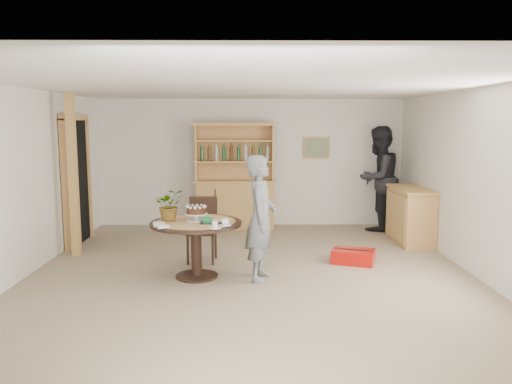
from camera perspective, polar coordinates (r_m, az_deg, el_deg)
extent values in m
plane|color=tan|center=(6.69, -0.61, -9.86)|extent=(7.00, 7.00, 0.00)
cube|color=white|center=(9.90, -0.63, 3.36)|extent=(6.00, 0.04, 2.50)
cube|color=white|center=(2.97, -0.59, -7.61)|extent=(6.00, 0.04, 2.50)
cube|color=white|center=(7.08, -25.70, 0.72)|extent=(0.04, 7.00, 2.50)
cube|color=white|center=(7.08, 24.45, 0.79)|extent=(0.04, 7.00, 2.50)
cube|color=white|center=(6.38, -0.64, 12.04)|extent=(6.00, 7.00, 0.04)
cube|color=tan|center=(9.93, 6.91, 5.06)|extent=(0.52, 0.03, 0.42)
cube|color=#59724C|center=(9.91, 6.93, 5.05)|extent=(0.44, 0.02, 0.34)
cube|color=black|center=(8.92, -19.87, 1.09)|extent=(0.10, 0.90, 2.10)
cube|color=tan|center=(8.45, -20.85, 0.67)|extent=(0.12, 0.10, 2.10)
cube|color=tan|center=(9.38, -18.76, 1.46)|extent=(0.12, 0.10, 2.10)
cube|color=tan|center=(8.86, -20.08, 8.04)|extent=(0.12, 1.10, 0.10)
cube|color=tan|center=(8.07, -20.18, 1.82)|extent=(0.12, 0.12, 2.50)
cube|color=tan|center=(9.74, -2.39, -1.46)|extent=(1.50, 0.50, 0.90)
cube|color=tan|center=(9.67, -2.41, 1.29)|extent=(1.56, 0.54, 0.04)
cube|color=tan|center=(9.73, -2.41, 4.57)|extent=(1.50, 0.04, 1.06)
cube|color=tan|center=(9.63, -6.80, 4.49)|extent=(0.04, 0.34, 1.06)
cube|color=tan|center=(9.58, 1.95, 4.52)|extent=(0.04, 0.34, 1.06)
cube|color=tan|center=(9.59, -2.43, 3.51)|extent=(1.44, 0.32, 0.03)
cube|color=tan|center=(9.56, -2.44, 5.90)|extent=(1.44, 0.32, 0.03)
cube|color=tan|center=(9.56, -2.45, 7.75)|extent=(1.62, 0.40, 0.06)
cylinder|color=#194C1E|center=(9.61, -5.78, 4.41)|extent=(0.07, 0.07, 0.28)
cylinder|color=#4C2D14|center=(9.60, -4.83, 4.42)|extent=(0.07, 0.07, 0.28)
cylinder|color=#B2BFB2|center=(9.59, -3.87, 4.42)|extent=(0.07, 0.07, 0.28)
cylinder|color=#194C1E|center=(9.58, -2.91, 4.43)|extent=(0.07, 0.07, 0.28)
cylinder|color=#4C2D14|center=(9.57, -1.96, 4.43)|extent=(0.07, 0.07, 0.28)
cylinder|color=#B2BFB2|center=(9.57, -0.99, 4.44)|extent=(0.07, 0.07, 0.28)
cylinder|color=#194C1E|center=(9.57, -0.03, 4.44)|extent=(0.07, 0.07, 0.28)
cylinder|color=#4C2D14|center=(9.58, 0.93, 4.44)|extent=(0.07, 0.07, 0.28)
cube|color=tan|center=(8.95, 17.23, -2.67)|extent=(0.50, 1.20, 0.90)
cube|color=tan|center=(8.87, 17.36, 0.32)|extent=(0.54, 1.26, 0.04)
cylinder|color=black|center=(6.61, -6.87, -3.58)|extent=(1.20, 1.20, 0.04)
cylinder|color=black|center=(6.69, -6.82, -6.68)|extent=(0.14, 0.14, 0.70)
cylinder|color=black|center=(6.79, -6.77, -9.50)|extent=(0.56, 0.56, 0.03)
cylinder|color=#AC8353|center=(6.60, -6.87, -3.37)|extent=(1.04, 1.04, 0.01)
cube|color=black|center=(7.40, -6.21, -4.54)|extent=(0.44, 0.44, 0.04)
cube|color=black|center=(7.53, -6.03, -2.37)|extent=(0.42, 0.05, 0.46)
cube|color=black|center=(7.50, -6.06, -0.72)|extent=(0.42, 0.06, 0.05)
cube|color=black|center=(7.31, -7.79, -6.58)|extent=(0.03, 0.03, 0.44)
cube|color=black|center=(7.25, -4.97, -6.64)|extent=(0.03, 0.03, 0.44)
cube|color=black|center=(7.65, -7.33, -5.91)|extent=(0.03, 0.04, 0.44)
cube|color=black|center=(7.60, -4.64, -5.96)|extent=(0.03, 0.03, 0.44)
cylinder|color=white|center=(6.65, -6.83, -3.20)|extent=(0.28, 0.28, 0.01)
cylinder|color=white|center=(6.64, -6.84, -2.86)|extent=(0.05, 0.05, 0.08)
cylinder|color=white|center=(6.64, -6.84, -2.48)|extent=(0.30, 0.30, 0.01)
cylinder|color=#402312|center=(6.63, -6.85, -2.05)|extent=(0.26, 0.26, 0.09)
cylinder|color=white|center=(6.62, -6.86, -1.66)|extent=(0.08, 0.08, 0.01)
sphere|color=white|center=(6.61, -5.82, -1.67)|extent=(0.04, 0.04, 0.04)
sphere|color=white|center=(6.67, -5.91, -1.58)|extent=(0.04, 0.04, 0.04)
sphere|color=white|center=(6.71, -6.25, -1.52)|extent=(0.04, 0.04, 0.04)
sphere|color=white|center=(6.74, -6.75, -1.50)|extent=(0.04, 0.04, 0.04)
sphere|color=white|center=(6.73, -7.27, -1.52)|extent=(0.04, 0.04, 0.04)
sphere|color=white|center=(6.69, -7.69, -1.58)|extent=(0.04, 0.04, 0.04)
sphere|color=white|center=(6.63, -7.89, -1.67)|extent=(0.04, 0.04, 0.04)
sphere|color=white|center=(6.57, -7.81, -1.75)|extent=(0.04, 0.04, 0.04)
sphere|color=white|center=(6.52, -7.48, -1.82)|extent=(0.04, 0.04, 0.04)
sphere|color=white|center=(6.50, -6.97, -1.85)|extent=(0.04, 0.04, 0.04)
sphere|color=white|center=(6.51, -6.43, -1.82)|extent=(0.04, 0.04, 0.04)
sphere|color=white|center=(6.55, -6.01, -1.76)|extent=(0.04, 0.04, 0.04)
imported|color=#3F7233|center=(6.66, -9.85, -1.45)|extent=(0.47, 0.44, 0.42)
cube|color=black|center=(6.46, -5.05, -3.49)|extent=(0.30, 0.20, 0.01)
cube|color=#0C7130|center=(6.46, -5.58, -3.19)|extent=(0.10, 0.10, 0.06)
cube|color=#0C7130|center=(6.46, -5.59, -2.89)|extent=(0.11, 0.02, 0.01)
cylinder|color=white|center=(6.30, -3.52, -3.80)|extent=(0.15, 0.15, 0.01)
imported|color=white|center=(6.29, -3.53, -3.42)|extent=(0.10, 0.10, 0.08)
cylinder|color=white|center=(6.14, -4.72, -4.12)|extent=(0.15, 0.15, 0.01)
imported|color=white|center=(6.13, -4.73, -3.74)|extent=(0.08, 0.08, 0.07)
cube|color=white|center=(6.47, -11.04, -3.51)|extent=(0.14, 0.08, 0.03)
cube|color=white|center=(6.35, -10.97, -3.73)|extent=(0.16, 0.11, 0.03)
cube|color=white|center=(6.24, -10.59, -3.92)|extent=(0.16, 0.14, 0.03)
imported|color=slate|center=(6.46, 0.55, -3.01)|extent=(0.49, 0.65, 1.63)
imported|color=black|center=(9.73, 13.79, 1.51)|extent=(1.22, 1.19, 1.98)
cube|color=red|center=(7.50, 11.05, -7.23)|extent=(0.70, 0.58, 0.20)
cube|color=black|center=(7.47, 11.08, -6.45)|extent=(0.54, 0.23, 0.01)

